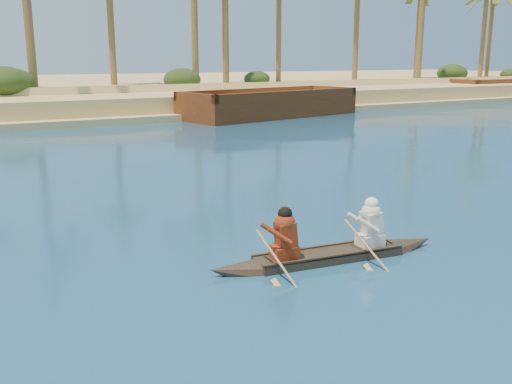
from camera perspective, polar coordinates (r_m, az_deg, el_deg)
ground at (r=13.37m, az=23.30°, el=-2.80°), size 160.00×160.00×0.00m
sandy_embankment at (r=55.52m, az=-19.41°, el=9.49°), size 150.00×51.00×1.50m
shrub_cluster at (r=40.50m, az=-15.23°, el=9.61°), size 100.00×6.00×2.40m
canoe at (r=10.04m, az=7.27°, el=-5.52°), size 4.42×1.14×1.21m
barge_mid at (r=34.79m, az=1.49°, el=8.65°), size 11.90×5.96×1.90m
barge_right at (r=57.90m, az=23.56°, el=9.43°), size 11.82×4.22×1.95m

